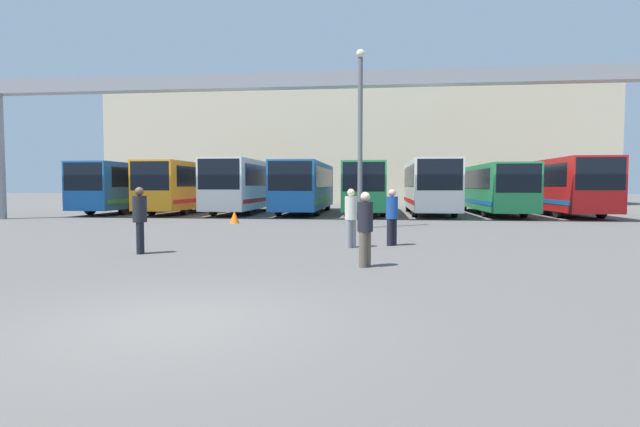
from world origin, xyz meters
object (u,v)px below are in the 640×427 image
at_px(pedestrian_far_center, 351,216).
at_px(bus_slot_0, 131,185).
at_px(bus_slot_1, 187,184).
at_px(pedestrian_near_left, 392,216).
at_px(pedestrian_near_center, 365,227).
at_px(pedestrian_mid_left, 140,218).
at_px(bus_slot_6, 491,186).
at_px(bus_slot_2, 245,183).
at_px(bus_slot_5, 429,184).
at_px(lamp_post, 360,131).
at_px(bus_slot_4, 366,185).
at_px(traffic_cone, 235,217).
at_px(bus_slot_7, 559,184).
at_px(bus_slot_3, 305,185).

bearing_deg(pedestrian_far_center, bus_slot_0, -93.81).
bearing_deg(bus_slot_1, pedestrian_near_left, -52.32).
distance_m(pedestrian_near_center, pedestrian_mid_left, 6.13).
bearing_deg(pedestrian_mid_left, pedestrian_near_center, -126.97).
xyz_separation_m(bus_slot_6, pedestrian_far_center, (-7.89, -18.12, -0.83)).
bearing_deg(bus_slot_2, pedestrian_mid_left, -83.06).
xyz_separation_m(bus_slot_1, pedestrian_near_left, (12.92, -16.72, -0.96)).
bearing_deg(pedestrian_near_center, bus_slot_5, -157.98).
distance_m(bus_slot_5, pedestrian_far_center, 17.57).
bearing_deg(bus_slot_2, lamp_post, -53.59).
distance_m(bus_slot_4, bus_slot_6, 7.88).
bearing_deg(lamp_post, pedestrian_near_center, -87.39).
bearing_deg(pedestrian_far_center, bus_slot_5, -148.77).
bearing_deg(pedestrian_far_center, bus_slot_2, -111.39).
relative_size(bus_slot_4, pedestrian_near_center, 6.67).
height_order(pedestrian_near_center, pedestrian_far_center, pedestrian_far_center).
distance_m(bus_slot_1, traffic_cone, 10.65).
height_order(bus_slot_0, traffic_cone, bus_slot_0).
bearing_deg(bus_slot_4, pedestrian_near_center, -88.78).
relative_size(pedestrian_far_center, lamp_post, 0.23).
bearing_deg(traffic_cone, pedestrian_far_center, -55.09).
bearing_deg(bus_slot_4, bus_slot_7, 0.61).
bearing_deg(pedestrian_far_center, pedestrian_near_left, 161.43).
bearing_deg(pedestrian_far_center, bus_slot_4, -135.84).
bearing_deg(lamp_post, bus_slot_3, 109.53).
bearing_deg(bus_slot_7, bus_slot_1, -179.52).
distance_m(bus_slot_3, lamp_post, 11.90).
height_order(bus_slot_0, lamp_post, lamp_post).
relative_size(bus_slot_5, bus_slot_7, 0.92).
distance_m(bus_slot_6, pedestrian_far_center, 19.79).
bearing_deg(bus_slot_1, pedestrian_far_center, -55.93).
bearing_deg(bus_slot_6, bus_slot_4, -174.78).
bearing_deg(bus_slot_3, bus_slot_7, -0.50).
height_order(bus_slot_3, lamp_post, lamp_post).
height_order(bus_slot_7, pedestrian_mid_left, bus_slot_7).
relative_size(bus_slot_0, traffic_cone, 18.61).
xyz_separation_m(bus_slot_1, bus_slot_4, (11.77, 0.07, -0.06)).
bearing_deg(pedestrian_near_left, lamp_post, -120.87).
distance_m(bus_slot_2, bus_slot_6, 15.72).
distance_m(pedestrian_near_left, traffic_cone, 10.68).
bearing_deg(bus_slot_1, pedestrian_near_center, -59.51).
height_order(bus_slot_0, pedestrian_near_center, bus_slot_0).
distance_m(pedestrian_far_center, pedestrian_mid_left, 5.79).
relative_size(bus_slot_3, pedestrian_mid_left, 6.59).
xyz_separation_m(bus_slot_0, pedestrian_mid_left, (10.18, -19.37, -0.90)).
bearing_deg(pedestrian_near_left, bus_slot_6, -152.70).
distance_m(pedestrian_near_left, lamp_post, 6.92).
distance_m(bus_slot_0, bus_slot_6, 23.55).
bearing_deg(pedestrian_near_left, bus_slot_1, -94.09).
xyz_separation_m(bus_slot_0, bus_slot_4, (15.69, -0.04, -0.03)).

